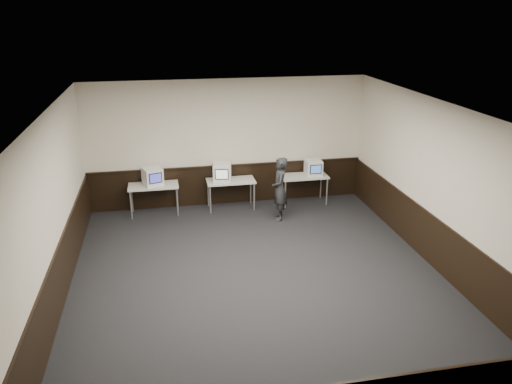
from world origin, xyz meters
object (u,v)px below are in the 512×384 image
Objects in this scene: emac_center at (222,172)px; desk_left at (153,188)px; person at (280,189)px; emac_left at (153,176)px; desk_center at (231,183)px; desk_right at (304,178)px; emac_right at (313,168)px.

desk_left is at bearing -169.52° from emac_center.
emac_left is at bearing -96.23° from person.
person is (1.04, -0.90, 0.09)m from desk_center.
desk_left is 0.29m from emac_left.
desk_left is 3.07m from person.
desk_center is at bearing 180.00° from desk_right.
emac_center is 1.22× the size of emac_right.
emac_right is (4.04, -0.01, 0.27)m from desk_left.
person is at bearing -25.62° from emac_center.
desk_right is 3.81m from emac_left.
desk_center is at bearing -179.52° from emac_right.
desk_left is at bearing 180.00° from desk_right.
desk_right is at bearing 147.43° from person.
emac_center is at bearing -114.80° from person.
emac_center is 2.35m from emac_right.
emac_center is (-2.11, 0.00, 0.29)m from desk_right.
emac_center is at bearing -179.60° from emac_right.
emac_center is at bearing 0.13° from desk_left.
person is (-1.10, -0.89, -0.18)m from emac_right.
desk_center is at bearing 0.00° from desk_left.
person is at bearing -17.03° from desk_left.
emac_center reaches higher than desk_left.
emac_right is (0.24, -0.01, 0.27)m from desk_right.
emac_right is at bearing 10.08° from emac_center.
desk_right is 0.36m from emac_right.
desk_center is 2.74× the size of emac_right.
emac_center reaches higher than emac_right.
emac_left is at bearing -170.22° from emac_center.
desk_right is (1.90, 0.00, 0.00)m from desk_center.
emac_left is 1.05× the size of emac_center.
emac_center is at bearing 178.92° from desk_center.
emac_right is at bearing -1.67° from desk_right.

